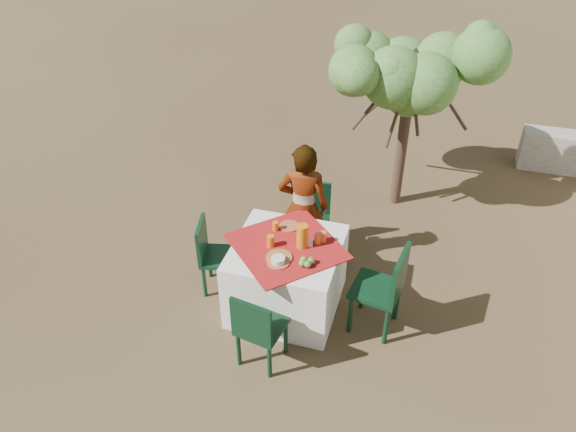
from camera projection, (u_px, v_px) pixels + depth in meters
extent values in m
plane|color=#3B281B|center=(300.00, 288.00, 5.96)|extent=(160.00, 160.00, 0.00)
cube|color=white|center=(287.00, 276.00, 5.55)|extent=(1.02, 1.02, 0.75)
cube|color=maroon|center=(287.00, 246.00, 5.33)|extent=(1.30, 1.30, 0.01)
cylinder|color=black|center=(296.00, 245.00, 6.22)|extent=(0.04, 0.04, 0.41)
cylinder|color=black|center=(324.00, 247.00, 6.19)|extent=(0.04, 0.04, 0.41)
cylinder|color=black|center=(299.00, 228.00, 6.47)|extent=(0.04, 0.04, 0.41)
cylinder|color=black|center=(326.00, 230.00, 6.44)|extent=(0.04, 0.04, 0.41)
cube|color=black|center=(312.00, 223.00, 6.21)|extent=(0.45, 0.45, 0.04)
cube|color=black|center=(313.00, 198.00, 6.22)|extent=(0.39, 0.10, 0.40)
cylinder|color=black|center=(286.00, 336.00, 5.13)|extent=(0.04, 0.04, 0.41)
cylinder|color=black|center=(256.00, 325.00, 5.25)|extent=(0.04, 0.04, 0.41)
cylinder|color=black|center=(270.00, 361.00, 4.91)|extent=(0.04, 0.04, 0.41)
cylinder|color=black|center=(239.00, 348.00, 5.02)|extent=(0.04, 0.04, 0.41)
cube|color=black|center=(262.00, 326.00, 4.96)|extent=(0.45, 0.45, 0.04)
cube|color=black|center=(251.00, 322.00, 4.70)|extent=(0.39, 0.11, 0.41)
cylinder|color=black|center=(234.00, 282.00, 5.73)|extent=(0.04, 0.04, 0.41)
cylinder|color=black|center=(238.00, 263.00, 5.98)|extent=(0.04, 0.04, 0.41)
cylinder|color=black|center=(204.00, 281.00, 5.74)|extent=(0.04, 0.04, 0.41)
cylinder|color=black|center=(209.00, 262.00, 5.99)|extent=(0.04, 0.04, 0.41)
cube|color=black|center=(220.00, 257.00, 5.74)|extent=(0.46, 0.46, 0.04)
cube|color=black|center=(202.00, 239.00, 5.62)|extent=(0.12, 0.38, 0.40)
cylinder|color=black|center=(362.00, 290.00, 5.59)|extent=(0.05, 0.05, 0.47)
cylinder|color=black|center=(350.00, 314.00, 5.33)|extent=(0.05, 0.05, 0.47)
cylinder|color=black|center=(397.00, 301.00, 5.47)|extent=(0.05, 0.05, 0.47)
cylinder|color=black|center=(386.00, 325.00, 5.21)|extent=(0.05, 0.05, 0.47)
cube|color=black|center=(376.00, 289.00, 5.26)|extent=(0.50, 0.50, 0.04)
cube|color=black|center=(400.00, 275.00, 5.05)|extent=(0.11, 0.44, 0.46)
imported|color=#8C6651|center=(303.00, 207.00, 5.89)|extent=(0.58, 0.41, 1.48)
cylinder|color=#422A21|center=(401.00, 149.00, 6.85)|extent=(0.13, 0.13, 1.54)
sphere|color=#2B6424|center=(409.00, 90.00, 6.40)|extent=(0.66, 0.66, 0.66)
sphere|color=#2B6424|center=(467.00, 82.00, 6.17)|extent=(0.61, 0.61, 0.61)
sphere|color=#2B6424|center=(364.00, 72.00, 6.55)|extent=(0.57, 0.57, 0.57)
sphere|color=#2B6424|center=(426.00, 54.00, 6.72)|extent=(0.59, 0.59, 0.59)
sphere|color=#2B6424|center=(409.00, 105.00, 5.93)|extent=(0.53, 0.53, 0.53)
cylinder|color=brown|center=(289.00, 226.00, 5.57)|extent=(0.20, 0.20, 0.01)
cylinder|color=brown|center=(279.00, 258.00, 5.17)|extent=(0.25, 0.25, 0.01)
cylinder|color=#D1670D|center=(275.00, 226.00, 5.50)|extent=(0.06, 0.06, 0.10)
cylinder|color=#D1670D|center=(271.00, 241.00, 5.29)|extent=(0.07, 0.07, 0.12)
cylinder|color=#D1670D|center=(302.00, 236.00, 5.25)|extent=(0.11, 0.11, 0.24)
cylinder|color=brown|center=(278.00, 262.00, 5.12)|extent=(0.21, 0.21, 0.01)
cylinder|color=silver|center=(278.00, 260.00, 5.10)|extent=(0.13, 0.13, 0.05)
cylinder|color=orange|center=(318.00, 239.00, 5.33)|extent=(0.06, 0.06, 0.10)
cylinder|color=orange|center=(323.00, 237.00, 5.35)|extent=(0.07, 0.07, 0.11)
cube|color=silver|center=(309.00, 243.00, 5.30)|extent=(0.07, 0.05, 0.08)
sphere|color=#4D822F|center=(304.00, 260.00, 5.11)|extent=(0.07, 0.07, 0.07)
sphere|color=#4D822F|center=(311.00, 260.00, 5.10)|extent=(0.07, 0.07, 0.07)
sphere|color=#4D822F|center=(308.00, 264.00, 5.06)|extent=(0.07, 0.07, 0.07)
sphere|color=#4D822F|center=(302.00, 263.00, 5.07)|extent=(0.07, 0.07, 0.07)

